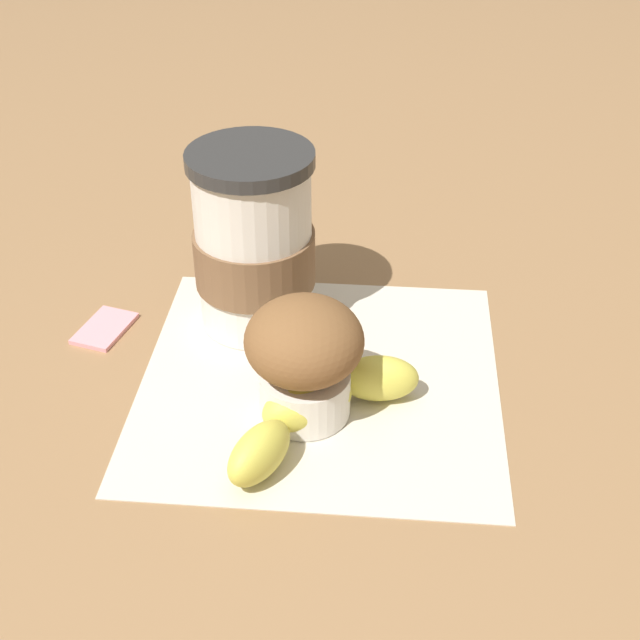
% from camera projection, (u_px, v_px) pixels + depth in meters
% --- Properties ---
extents(ground_plane, '(3.00, 3.00, 0.00)m').
position_uv_depth(ground_plane, '(320.00, 380.00, 0.63)').
color(ground_plane, '#936D47').
extents(paper_napkin, '(0.30, 0.30, 0.00)m').
position_uv_depth(paper_napkin, '(320.00, 379.00, 0.63)').
color(paper_napkin, beige).
rests_on(paper_napkin, ground_plane).
extents(coffee_cup, '(0.09, 0.09, 0.14)m').
position_uv_depth(coffee_cup, '(254.00, 244.00, 0.65)').
color(coffee_cup, silver).
rests_on(coffee_cup, paper_napkin).
extents(muffin, '(0.08, 0.08, 0.09)m').
position_uv_depth(muffin, '(302.00, 355.00, 0.58)').
color(muffin, white).
rests_on(muffin, paper_napkin).
extents(banana, '(0.10, 0.14, 0.03)m').
position_uv_depth(banana, '(316.00, 409.00, 0.58)').
color(banana, '#D6CC4C').
rests_on(banana, paper_napkin).
extents(sugar_packet, '(0.03, 0.05, 0.01)m').
position_uv_depth(sugar_packet, '(104.00, 327.00, 0.68)').
color(sugar_packet, pink).
rests_on(sugar_packet, ground_plane).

